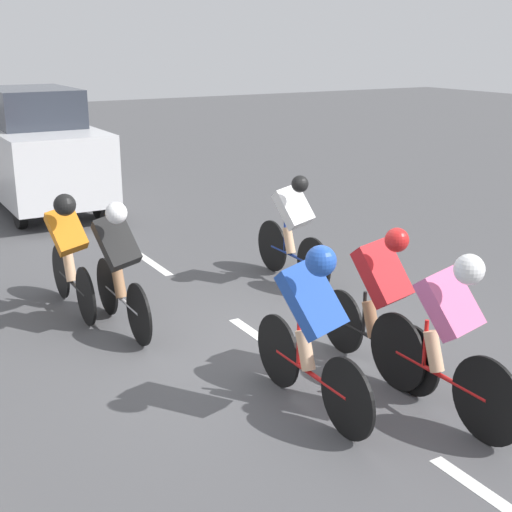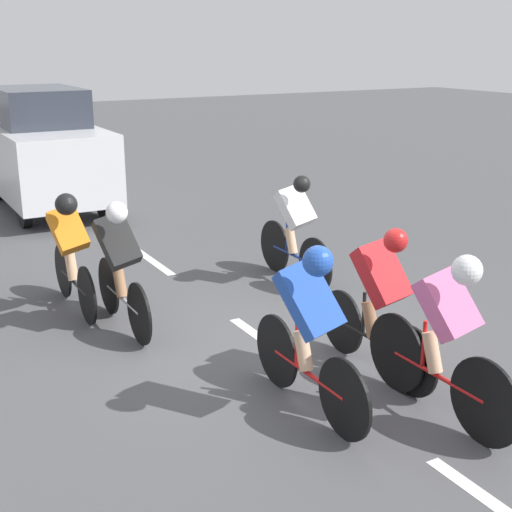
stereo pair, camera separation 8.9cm
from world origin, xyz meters
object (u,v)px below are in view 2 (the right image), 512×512
cyclist_white (295,227)px  cyclist_black (119,262)px  cyclist_blue (310,323)px  cyclist_pink (445,331)px  cyclist_orange (70,247)px  cyclist_red (380,297)px  support_car (43,150)px

cyclist_white → cyclist_black: bearing=9.9°
cyclist_blue → cyclist_black: 2.60m
cyclist_blue → cyclist_pink: (-0.91, 0.59, -0.04)m
cyclist_orange → cyclist_red: cyclist_red is taller
cyclist_black → support_car: 6.34m
cyclist_blue → cyclist_black: bearing=-73.4°
support_car → cyclist_orange: bearing=79.4°
cyclist_red → cyclist_blue: 1.01m
cyclist_blue → cyclist_orange: bearing=-72.3°
cyclist_white → support_car: size_ratio=0.43×
cyclist_blue → cyclist_white: bearing=-120.3°
cyclist_blue → cyclist_black: size_ratio=1.03×
support_car → cyclist_blue: bearing=90.1°
cyclist_orange → cyclist_pink: 4.34m
cyclist_red → cyclist_pink: bearing=86.5°
cyclist_black → cyclist_red: bearing=127.9°
cyclist_orange → cyclist_red: bearing=123.9°
cyclist_white → cyclist_black: (2.45, 0.43, 0.03)m
support_car → cyclist_red: bearing=96.6°
cyclist_pink → cyclist_red: bearing=-93.5°
cyclist_red → cyclist_blue: (0.96, 0.30, 0.05)m
cyclist_blue → support_car: bearing=-89.9°
cyclist_black → support_car: (-0.72, -6.29, 0.31)m
cyclist_orange → cyclist_pink: bearing=116.8°
cyclist_blue → support_car: size_ratio=0.43×
cyclist_orange → cyclist_blue: (-1.05, 3.29, 0.06)m
cyclist_orange → cyclist_white: 2.78m
cyclist_red → cyclist_pink: cyclist_pink is taller
cyclist_orange → cyclist_blue: bearing=107.7°
cyclist_orange → cyclist_black: cyclist_black is taller
cyclist_red → support_car: bearing=-83.4°
cyclist_black → cyclist_pink: bearing=118.2°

